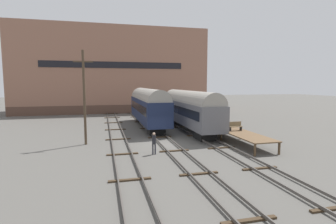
# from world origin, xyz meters

# --- Properties ---
(ground_plane) EXTENTS (200.00, 200.00, 0.00)m
(ground_plane) POSITION_xyz_m (0.00, 0.00, 0.00)
(ground_plane) COLOR #56544F
(track_left) EXTENTS (2.60, 60.00, 0.26)m
(track_left) POSITION_xyz_m (-4.46, 0.00, 0.14)
(track_left) COLOR #4C4742
(track_left) RESTS_ON ground
(track_middle) EXTENTS (2.60, 60.00, 0.26)m
(track_middle) POSITION_xyz_m (0.00, 0.00, 0.14)
(track_middle) COLOR #4C4742
(track_middle) RESTS_ON ground
(track_right) EXTENTS (2.60, 60.00, 0.26)m
(track_right) POSITION_xyz_m (4.46, 0.00, 0.14)
(track_right) COLOR #4C4742
(track_right) RESTS_ON ground
(train_car_navy) EXTENTS (2.91, 15.54, 5.19)m
(train_car_navy) POSITION_xyz_m (0.00, 10.19, 2.96)
(train_car_navy) COLOR black
(train_car_navy) RESTS_ON ground
(train_car_grey) EXTENTS (2.88, 15.70, 5.00)m
(train_car_grey) POSITION_xyz_m (4.46, 6.16, 2.85)
(train_car_grey) COLOR black
(train_car_grey) RESTS_ON ground
(station_platform) EXTENTS (2.56, 12.82, 1.11)m
(station_platform) POSITION_xyz_m (7.05, 0.19, 1.02)
(station_platform) COLOR brown
(station_platform) RESTS_ON ground
(bench) EXTENTS (1.40, 0.40, 0.91)m
(bench) POSITION_xyz_m (7.06, -0.66, 1.59)
(bench) COLOR brown
(bench) RESTS_ON station_platform
(person_worker) EXTENTS (0.32, 0.32, 1.85)m
(person_worker) POSITION_xyz_m (-1.90, -3.54, 1.12)
(person_worker) COLOR #282833
(person_worker) RESTS_ON ground
(utility_pole) EXTENTS (1.80, 0.24, 8.99)m
(utility_pole) POSITION_xyz_m (-7.62, 1.59, 4.66)
(utility_pole) COLOR #473828
(utility_pole) RESTS_ON ground
(warehouse_building) EXTENTS (38.16, 11.74, 17.09)m
(warehouse_building) POSITION_xyz_m (-3.63, 33.08, 8.55)
(warehouse_building) COLOR brown
(warehouse_building) RESTS_ON ground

